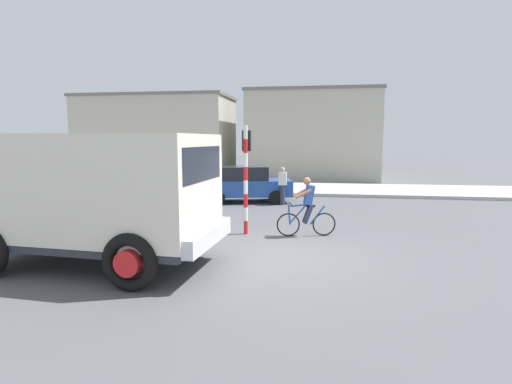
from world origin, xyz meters
TOP-DOWN VIEW (x-y plane):
  - ground_plane at (0.00, 0.00)m, footprint 120.00×120.00m
  - sidewalk_far at (0.00, 12.73)m, footprint 80.00×5.00m
  - truck_foreground at (-3.98, -1.42)m, footprint 5.57×3.10m
  - cyclist at (0.59, 2.04)m, footprint 1.70×0.58m
  - traffic_light_pole at (-1.20, 2.09)m, footprint 0.24×0.43m
  - car_red_near at (-7.47, 5.49)m, footprint 4.16×2.20m
  - car_white_mid at (-2.36, 8.11)m, footprint 4.28×2.58m
  - pedestrian_near_kerb at (-0.62, 7.57)m, footprint 0.34×0.22m
  - building_corner_left at (-10.98, 19.07)m, footprint 10.94×5.60m
  - building_mid_block at (0.38, 20.87)m, footprint 9.13×7.90m

SIDE VIEW (x-z plane):
  - ground_plane at x=0.00m, z-range 0.00..0.00m
  - sidewalk_far at x=0.00m, z-range 0.00..0.16m
  - car_red_near at x=-7.47m, z-range 0.02..1.62m
  - car_white_mid at x=-2.36m, z-range 0.02..1.62m
  - pedestrian_near_kerb at x=-0.62m, z-range 0.04..1.66m
  - cyclist at x=0.59m, z-range 0.00..1.72m
  - truck_foreground at x=-3.98m, z-range 0.22..3.12m
  - traffic_light_pole at x=-1.20m, z-range 0.47..3.67m
  - building_corner_left at x=-10.98m, z-range 0.00..5.94m
  - building_mid_block at x=0.38m, z-range 0.00..6.19m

